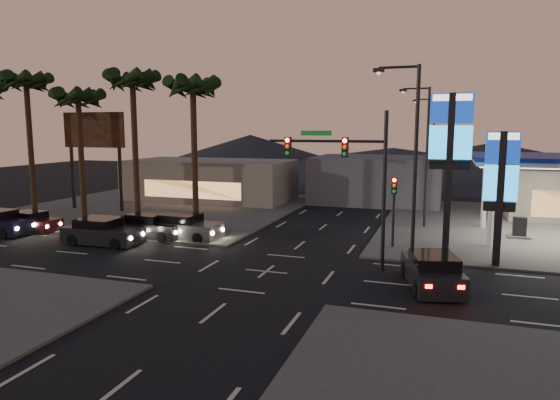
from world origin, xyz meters
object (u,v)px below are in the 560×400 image
(pylon_sign_tall, at_px, (450,142))
(car_lane_b_rear, at_px, (32,222))
(car_lane_a_mid, at_px, (103,231))
(pylon_sign_short, at_px, (501,178))
(car_lane_b_mid, at_px, (151,227))
(suv_station, at_px, (432,271))
(car_lane_a_front, at_px, (102,232))
(car_lane_b_front, at_px, (184,227))
(traffic_signal_mast, at_px, (350,167))

(pylon_sign_tall, xyz_separation_m, car_lane_b_rear, (-27.57, -1.28, -5.76))
(car_lane_a_mid, bearing_deg, pylon_sign_short, 3.85)
(car_lane_a_mid, height_order, car_lane_b_mid, car_lane_b_mid)
(suv_station, bearing_deg, car_lane_a_front, 173.27)
(car_lane_a_front, bearing_deg, car_lane_a_mid, 123.05)
(car_lane_a_front, distance_m, suv_station, 19.83)
(car_lane_a_front, distance_m, car_lane_b_front, 5.04)
(pylon_sign_tall, bearing_deg, car_lane_a_front, -171.30)
(car_lane_b_rear, xyz_separation_m, suv_station, (27.03, -4.14, 0.10))
(pylon_sign_tall, relative_size, suv_station, 1.77)
(car_lane_b_mid, relative_size, suv_station, 0.97)
(pylon_sign_short, relative_size, car_lane_b_front, 1.38)
(pylon_sign_tall, bearing_deg, traffic_signal_mast, -143.48)
(pylon_sign_short, height_order, suv_station, pylon_sign_short)
(pylon_sign_short, xyz_separation_m, car_lane_b_rear, (-30.07, -0.28, -4.02))
(traffic_signal_mast, bearing_deg, pylon_sign_tall, 36.52)
(car_lane_a_mid, relative_size, car_lane_b_front, 0.96)
(suv_station, bearing_deg, pylon_sign_short, 55.50)
(pylon_sign_short, bearing_deg, traffic_signal_mast, -160.87)
(traffic_signal_mast, relative_size, car_lane_b_rear, 1.85)
(pylon_sign_tall, xyz_separation_m, suv_station, (-0.54, -5.42, -5.65))
(car_lane_b_mid, bearing_deg, car_lane_a_front, -124.34)
(pylon_sign_short, bearing_deg, car_lane_b_rear, -179.47)
(traffic_signal_mast, relative_size, car_lane_a_mid, 1.65)
(car_lane_a_mid, distance_m, suv_station, 20.25)
(car_lane_a_front, bearing_deg, car_lane_b_front, 36.73)
(traffic_signal_mast, height_order, car_lane_b_mid, traffic_signal_mast)
(traffic_signal_mast, relative_size, car_lane_b_mid, 1.61)
(car_lane_b_front, relative_size, car_lane_b_mid, 1.02)
(pylon_sign_tall, relative_size, car_lane_a_front, 1.80)
(suv_station, bearing_deg, car_lane_b_rear, 171.29)
(traffic_signal_mast, xyz_separation_m, car_lane_b_rear, (-22.83, 2.24, -4.59))
(car_lane_b_front, distance_m, car_lane_b_mid, 2.29)
(car_lane_b_rear, relative_size, suv_station, 0.85)
(traffic_signal_mast, relative_size, suv_station, 1.57)
(car_lane_a_mid, bearing_deg, car_lane_b_front, 29.36)
(car_lane_a_mid, bearing_deg, pylon_sign_tall, 7.07)
(car_lane_b_front, bearing_deg, car_lane_b_rear, -174.01)
(pylon_sign_tall, xyz_separation_m, car_lane_a_mid, (-20.59, -2.55, -5.67))
(pylon_sign_short, height_order, car_lane_b_rear, pylon_sign_short)
(pylon_sign_tall, relative_size, car_lane_a_mid, 1.86)
(pylon_sign_tall, height_order, car_lane_a_front, pylon_sign_tall)
(traffic_signal_mast, distance_m, car_lane_a_mid, 16.50)
(traffic_signal_mast, bearing_deg, car_lane_a_mid, 176.53)
(car_lane_b_rear, bearing_deg, car_lane_a_front, -13.93)
(pylon_sign_short, height_order, car_lane_a_mid, pylon_sign_short)
(pylon_sign_short, xyz_separation_m, suv_station, (-3.04, -4.42, -3.92))
(traffic_signal_mast, bearing_deg, car_lane_b_front, 163.32)
(car_lane_b_rear, bearing_deg, car_lane_b_mid, 4.99)
(car_lane_b_mid, bearing_deg, suv_station, -15.42)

